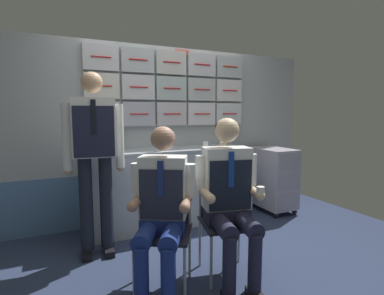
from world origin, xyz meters
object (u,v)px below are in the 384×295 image
Objects in this scene: crew_member_right at (230,192)px; crew_member_standing at (94,148)px; service_trolley at (272,177)px; folding_chair_right at (223,210)px; folding_chair_left at (166,218)px; coffee_cup_white at (226,143)px; crew_member_left at (161,205)px; water_bottle_clear at (115,142)px.

crew_member_right is 1.30m from crew_member_standing.
crew_member_standing reaches higher than crew_member_right.
service_trolley reaches higher than folding_chair_right.
coffee_cup_white is (1.28, 1.22, 0.43)m from folding_chair_left.
folding_chair_right is 0.65× the size of crew_member_right.
service_trolley is 1.78m from folding_chair_right.
service_trolley is 2.45m from crew_member_standing.
crew_member_left is 0.99m from crew_member_standing.
coffee_cup_white is at bearing 44.88° from crew_member_left.
crew_member_right reaches higher than folding_chair_left.
service_trolley is 2.36m from crew_member_left.
folding_chair_left is 0.65× the size of crew_member_right.
coffee_cup_white is at bearing 43.50° from folding_chair_left.
crew_member_right is at bearing -2.43° from crew_member_left.
crew_member_standing reaches higher than water_bottle_clear.
folding_chair_left is 0.23m from crew_member_left.
folding_chair_left is at bearing -136.50° from coffee_cup_white.
folding_chair_right is at bearing -1.13° from folding_chair_left.
coffee_cup_white is (1.47, 0.20, -0.09)m from water_bottle_clear.
crew_member_standing is at bearing -129.53° from water_bottle_clear.
crew_member_right is (-1.46, -1.22, 0.26)m from service_trolley.
crew_member_right is (-0.03, -0.15, 0.20)m from folding_chair_right.
folding_chair_left is 0.98m from crew_member_standing.
service_trolley is at bearing 7.84° from crew_member_standing.
crew_member_standing is 6.46× the size of water_bottle_clear.
water_bottle_clear reaches higher than service_trolley.
crew_member_left is (-0.08, -0.14, 0.16)m from folding_chair_left.
crew_member_left is at bearing -68.53° from crew_member_standing.
service_trolley is 0.69× the size of crew_member_left.
crew_member_standing reaches higher than folding_chair_left.
folding_chair_right is 0.25m from crew_member_right.
crew_member_right is at bearing -44.76° from crew_member_standing.
folding_chair_left is 1.82m from coffee_cup_white.
folding_chair_right is at bearing 77.38° from crew_member_right.
coffee_cup_white is (0.77, 1.23, 0.43)m from folding_chair_right.
water_bottle_clear is (-0.18, 1.02, 0.51)m from folding_chair_left.
crew_member_right reaches higher than folding_chair_right.
water_bottle_clear is 1.48m from coffee_cup_white.
folding_chair_left is at bearing -59.88° from crew_member_standing.
folding_chair_right is at bearing -55.88° from water_bottle_clear.
folding_chair_left is 0.68× the size of crew_member_left.
crew_member_standing reaches higher than folding_chair_right.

